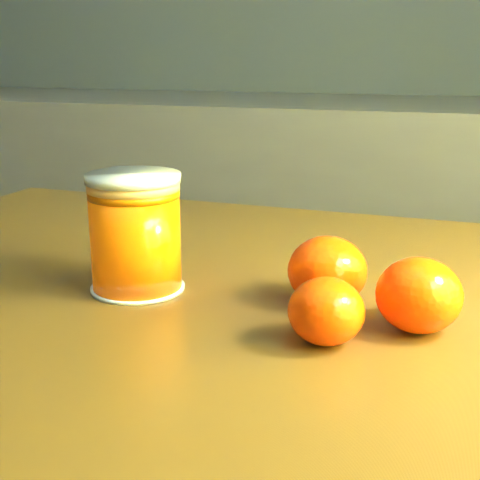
% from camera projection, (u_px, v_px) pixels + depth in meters
% --- Properties ---
extents(kitchen_counter, '(3.15, 0.60, 0.90)m').
position_uv_depth(kitchen_counter, '(99.00, 241.00, 2.10)').
color(kitchen_counter, '#515156').
rests_on(kitchen_counter, ground).
extents(table, '(1.10, 0.79, 0.81)m').
position_uv_depth(table, '(284.00, 420.00, 0.60)').
color(table, brown).
rests_on(table, ground).
extents(juice_glass, '(0.09, 0.09, 0.11)m').
position_uv_depth(juice_glass, '(135.00, 233.00, 0.61)').
color(juice_glass, '#EC5B04').
rests_on(juice_glass, table).
extents(orange_front, '(0.08, 0.08, 0.06)m').
position_uv_depth(orange_front, '(327.00, 271.00, 0.58)').
color(orange_front, '#FF4105').
rests_on(orange_front, table).
extents(orange_back, '(0.09, 0.09, 0.06)m').
position_uv_depth(orange_back, '(419.00, 295.00, 0.52)').
color(orange_back, '#FF4105').
rests_on(orange_back, table).
extents(orange_extra, '(0.07, 0.07, 0.05)m').
position_uv_depth(orange_extra, '(326.00, 311.00, 0.50)').
color(orange_extra, '#FF4105').
rests_on(orange_extra, table).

